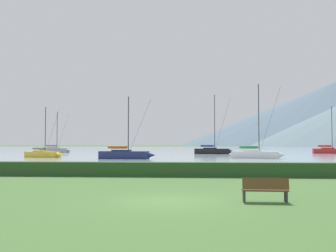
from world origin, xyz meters
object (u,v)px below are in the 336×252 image
at_px(sailboat_slip_1, 55,150).
at_px(sailboat_slip_3, 256,154).
at_px(sailboat_slip_7, 43,154).
at_px(sailboat_slip_2, 212,151).
at_px(sailboat_slip_4, 125,154).
at_px(sailboat_slip_5, 330,150).
at_px(park_bench_near_path, 265,188).

xyz_separation_m(sailboat_slip_1, sailboat_slip_3, (44.78, -34.92, -0.01)).
bearing_deg(sailboat_slip_1, sailboat_slip_3, -28.28).
bearing_deg(sailboat_slip_3, sailboat_slip_7, -167.86).
relative_size(sailboat_slip_2, sailboat_slip_4, 1.40).
bearing_deg(sailboat_slip_3, sailboat_slip_5, 68.48).
distance_m(sailboat_slip_3, sailboat_slip_4, 19.89).
distance_m(sailboat_slip_7, park_bench_near_path, 52.71).
distance_m(sailboat_slip_2, park_bench_near_path, 67.61).
distance_m(sailboat_slip_1, sailboat_slip_2, 40.77).
relative_size(sailboat_slip_1, sailboat_slip_7, 1.24).
height_order(sailboat_slip_1, sailboat_slip_2, sailboat_slip_2).
distance_m(sailboat_slip_1, sailboat_slip_7, 35.36).
relative_size(sailboat_slip_3, sailboat_slip_5, 1.06).
bearing_deg(sailboat_slip_1, sailboat_slip_5, 4.90).
bearing_deg(sailboat_slip_4, sailboat_slip_5, 42.66).
height_order(sailboat_slip_1, sailboat_slip_3, sailboat_slip_3).
relative_size(sailboat_slip_5, park_bench_near_path, 6.12).
relative_size(sailboat_slip_4, sailboat_slip_7, 1.12).
bearing_deg(sailboat_slip_7, sailboat_slip_3, 17.30).
xyz_separation_m(sailboat_slip_2, park_bench_near_path, (-0.99, -67.61, -0.19)).
relative_size(sailboat_slip_2, sailboat_slip_5, 1.20).
bearing_deg(sailboat_slip_5, sailboat_slip_3, -116.66).
distance_m(sailboat_slip_1, park_bench_near_path, 87.48).
bearing_deg(sailboat_slip_2, sailboat_slip_4, -108.40).
distance_m(sailboat_slip_4, sailboat_slip_7, 15.16).
relative_size(sailboat_slip_3, sailboat_slip_7, 1.39).
relative_size(sailboat_slip_4, park_bench_near_path, 5.26).
bearing_deg(sailboat_slip_4, sailboat_slip_7, 165.34).
xyz_separation_m(sailboat_slip_5, sailboat_slip_7, (-55.16, -28.16, -0.12)).
bearing_deg(park_bench_near_path, sailboat_slip_4, 109.30).
relative_size(sailboat_slip_1, sailboat_slip_4, 1.11).
distance_m(sailboat_slip_4, park_bench_near_path, 42.30).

